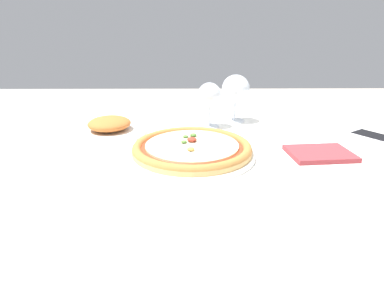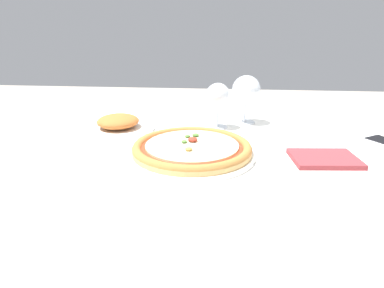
{
  "view_description": "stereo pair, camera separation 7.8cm",
  "coord_description": "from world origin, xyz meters",
  "px_view_note": "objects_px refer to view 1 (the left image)",
  "views": [
    {
      "loc": [
        0.04,
        -0.75,
        1.02
      ],
      "look_at": [
        0.05,
        -0.01,
        0.76
      ],
      "focal_mm": 30.0,
      "sensor_mm": 36.0,
      "label": 1
    },
    {
      "loc": [
        0.12,
        -0.74,
        1.02
      ],
      "look_at": [
        0.05,
        -0.01,
        0.76
      ],
      "focal_mm": 30.0,
      "sensor_mm": 36.0,
      "label": 2
    }
  ],
  "objects_px": {
    "dining_table": "(173,181)",
    "side_plate": "(110,127)",
    "wine_glass_far_left": "(236,90)",
    "wine_glass_far_right": "(209,96)",
    "cell_phone": "(378,138)",
    "pizza_plate": "(192,149)"
  },
  "relations": [
    {
      "from": "wine_glass_far_left",
      "to": "wine_glass_far_right",
      "type": "height_order",
      "value": "wine_glass_far_left"
    },
    {
      "from": "wine_glass_far_right",
      "to": "cell_phone",
      "type": "bearing_deg",
      "value": -15.62
    },
    {
      "from": "pizza_plate",
      "to": "side_plate",
      "type": "height_order",
      "value": "side_plate"
    },
    {
      "from": "wine_glass_far_left",
      "to": "pizza_plate",
      "type": "bearing_deg",
      "value": -115.46
    },
    {
      "from": "wine_glass_far_right",
      "to": "wine_glass_far_left",
      "type": "bearing_deg",
      "value": 35.59
    },
    {
      "from": "dining_table",
      "to": "side_plate",
      "type": "bearing_deg",
      "value": 138.86
    },
    {
      "from": "pizza_plate",
      "to": "wine_glass_far_right",
      "type": "height_order",
      "value": "wine_glass_far_right"
    },
    {
      "from": "wine_glass_far_left",
      "to": "cell_phone",
      "type": "relative_size",
      "value": 0.98
    },
    {
      "from": "wine_glass_far_left",
      "to": "side_plate",
      "type": "distance_m",
      "value": 0.42
    },
    {
      "from": "pizza_plate",
      "to": "wine_glass_far_right",
      "type": "relative_size",
      "value": 2.2
    },
    {
      "from": "wine_glass_far_left",
      "to": "cell_phone",
      "type": "bearing_deg",
      "value": -27.25
    },
    {
      "from": "wine_glass_far_left",
      "to": "side_plate",
      "type": "xyz_separation_m",
      "value": [
        -0.39,
        -0.12,
        -0.09
      ]
    },
    {
      "from": "dining_table",
      "to": "wine_glass_far_left",
      "type": "relative_size",
      "value": 9.48
    },
    {
      "from": "dining_table",
      "to": "pizza_plate",
      "type": "relative_size",
      "value": 4.77
    },
    {
      "from": "dining_table",
      "to": "pizza_plate",
      "type": "xyz_separation_m",
      "value": [
        0.05,
        -0.01,
        0.09
      ]
    },
    {
      "from": "dining_table",
      "to": "pizza_plate",
      "type": "distance_m",
      "value": 0.11
    },
    {
      "from": "pizza_plate",
      "to": "side_plate",
      "type": "distance_m",
      "value": 0.3
    },
    {
      "from": "pizza_plate",
      "to": "cell_phone",
      "type": "bearing_deg",
      "value": 11.95
    },
    {
      "from": "dining_table",
      "to": "wine_glass_far_left",
      "type": "height_order",
      "value": "wine_glass_far_left"
    },
    {
      "from": "wine_glass_far_right",
      "to": "pizza_plate",
      "type": "bearing_deg",
      "value": -103.05
    },
    {
      "from": "dining_table",
      "to": "wine_glass_far_left",
      "type": "bearing_deg",
      "value": 56.23
    },
    {
      "from": "pizza_plate",
      "to": "wine_glass_far_right",
      "type": "distance_m",
      "value": 0.26
    }
  ]
}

